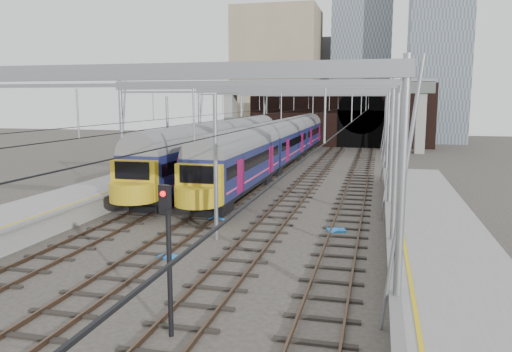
# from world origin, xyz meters

# --- Properties ---
(ground) EXTENTS (160.00, 160.00, 0.00)m
(ground) POSITION_xyz_m (0.00, 0.00, 0.00)
(ground) COLOR #38332D
(ground) RESTS_ON ground
(platform_left) EXTENTS (4.32, 55.00, 1.12)m
(platform_left) POSITION_xyz_m (-10.18, 2.50, 0.55)
(platform_left) COLOR gray
(platform_left) RESTS_ON ground
(platform_right) EXTENTS (4.32, 47.00, 1.12)m
(platform_right) POSITION_xyz_m (10.18, -1.50, 0.55)
(platform_right) COLOR gray
(platform_right) RESTS_ON ground
(tracks) EXTENTS (14.40, 80.00, 0.22)m
(tracks) POSITION_xyz_m (0.00, 15.00, 0.02)
(tracks) COLOR #4C3828
(tracks) RESTS_ON ground
(overhead_line) EXTENTS (16.80, 80.00, 8.00)m
(overhead_line) POSITION_xyz_m (0.00, 21.49, 6.57)
(overhead_line) COLOR gray
(overhead_line) RESTS_ON ground
(retaining_wall) EXTENTS (28.00, 2.75, 9.00)m
(retaining_wall) POSITION_xyz_m (1.40, 51.93, 4.33)
(retaining_wall) COLOR black
(retaining_wall) RESTS_ON ground
(overbridge) EXTENTS (28.00, 3.00, 9.25)m
(overbridge) POSITION_xyz_m (0.00, 46.00, 7.27)
(overbridge) COLOR gray
(overbridge) RESTS_ON ground
(city_skyline) EXTENTS (37.50, 27.50, 60.00)m
(city_skyline) POSITION_xyz_m (2.73, 70.48, 17.09)
(city_skyline) COLOR tan
(city_skyline) RESTS_ON ground
(train_main) EXTENTS (2.79, 64.43, 4.80)m
(train_main) POSITION_xyz_m (-2.00, 37.07, 2.48)
(train_main) COLOR black
(train_main) RESTS_ON ground
(train_second) EXTENTS (2.87, 33.21, 4.92)m
(train_second) POSITION_xyz_m (-6.00, 21.62, 2.53)
(train_second) COLOR black
(train_second) RESTS_ON ground
(signal_near_centre) EXTENTS (0.35, 0.45, 4.46)m
(signal_near_centre) POSITION_xyz_m (1.91, -7.95, 2.85)
(signal_near_centre) COLOR black
(signal_near_centre) RESTS_ON ground
(equip_cover_a) EXTENTS (0.93, 0.75, 0.10)m
(equip_cover_a) POSITION_xyz_m (-1.10, -1.24, 0.05)
(equip_cover_a) COLOR blue
(equip_cover_a) RESTS_ON ground
(equip_cover_b) EXTENTS (0.89, 0.73, 0.09)m
(equip_cover_b) POSITION_xyz_m (-1.26, 5.77, 0.05)
(equip_cover_b) COLOR blue
(equip_cover_b) RESTS_ON ground
(equip_cover_c) EXTENTS (1.08, 0.89, 0.11)m
(equip_cover_c) POSITION_xyz_m (5.55, 4.92, 0.06)
(equip_cover_c) COLOR blue
(equip_cover_c) RESTS_ON ground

